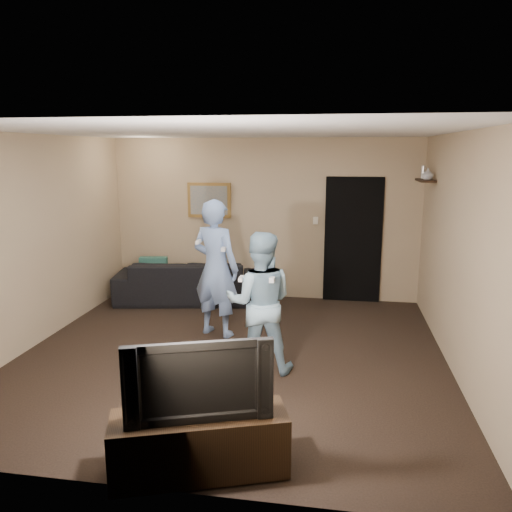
% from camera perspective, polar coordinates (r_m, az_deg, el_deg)
% --- Properties ---
extents(ground, '(5.00, 5.00, 0.00)m').
position_cam_1_polar(ground, '(6.12, -2.71, -11.10)').
color(ground, black).
rests_on(ground, ground).
extents(ceiling, '(5.00, 5.00, 0.04)m').
position_cam_1_polar(ceiling, '(5.64, -2.98, 14.01)').
color(ceiling, silver).
rests_on(ceiling, wall_back).
extents(wall_back, '(5.00, 0.04, 2.60)m').
position_cam_1_polar(wall_back, '(8.17, 0.85, 4.23)').
color(wall_back, tan).
rests_on(wall_back, ground).
extents(wall_front, '(5.00, 0.04, 2.60)m').
position_cam_1_polar(wall_front, '(3.42, -11.74, -6.98)').
color(wall_front, tan).
rests_on(wall_front, ground).
extents(wall_left, '(0.04, 5.00, 2.60)m').
position_cam_1_polar(wall_left, '(6.72, -24.17, 1.51)').
color(wall_left, tan).
rests_on(wall_left, ground).
extents(wall_right, '(0.04, 5.00, 2.60)m').
position_cam_1_polar(wall_right, '(5.77, 22.25, 0.10)').
color(wall_right, tan).
rests_on(wall_right, ground).
extents(sofa, '(2.42, 1.27, 0.67)m').
position_cam_1_polar(sofa, '(8.16, -7.65, -2.79)').
color(sofa, black).
rests_on(sofa, ground).
extents(throw_pillow, '(0.46, 0.21, 0.45)m').
position_cam_1_polar(throw_pillow, '(8.31, -11.60, -1.63)').
color(throw_pillow, '#1A4E47').
rests_on(throw_pillow, sofa).
extents(painting_frame, '(0.72, 0.05, 0.57)m').
position_cam_1_polar(painting_frame, '(8.29, -5.37, 6.38)').
color(painting_frame, olive).
rests_on(painting_frame, wall_back).
extents(painting_canvas, '(0.62, 0.01, 0.47)m').
position_cam_1_polar(painting_canvas, '(8.27, -5.41, 6.36)').
color(painting_canvas, slate).
rests_on(painting_canvas, painting_frame).
extents(doorway, '(0.90, 0.06, 2.00)m').
position_cam_1_polar(doorway, '(8.10, 11.01, 1.80)').
color(doorway, black).
rests_on(doorway, ground).
extents(light_switch, '(0.08, 0.02, 0.12)m').
position_cam_1_polar(light_switch, '(8.07, 6.83, 4.05)').
color(light_switch, silver).
rests_on(light_switch, wall_back).
extents(wall_shelf, '(0.20, 0.60, 0.03)m').
position_cam_1_polar(wall_shelf, '(7.42, 18.80, 8.18)').
color(wall_shelf, black).
rests_on(wall_shelf, wall_right).
extents(shelf_vase, '(0.17, 0.17, 0.16)m').
position_cam_1_polar(shelf_vase, '(7.27, 19.04, 8.85)').
color(shelf_vase, '#ABACB0').
rests_on(shelf_vase, wall_shelf).
extents(shelf_figurine, '(0.06, 0.06, 0.18)m').
position_cam_1_polar(shelf_figurine, '(7.65, 18.57, 9.08)').
color(shelf_figurine, silver).
rests_on(shelf_figurine, wall_shelf).
extents(tv_console, '(1.37, 0.82, 0.47)m').
position_cam_1_polar(tv_console, '(4.00, -6.44, -20.53)').
color(tv_console, black).
rests_on(tv_console, ground).
extents(television, '(1.05, 0.48, 0.61)m').
position_cam_1_polar(television, '(3.74, -6.64, -13.54)').
color(television, black).
rests_on(television, tv_console).
extents(wii_player_left, '(0.76, 0.62, 1.80)m').
position_cam_1_polar(wii_player_left, '(6.49, -4.63, -1.41)').
color(wii_player_left, '#7493C9').
rests_on(wii_player_left, ground).
extents(wii_player_right, '(0.81, 0.66, 1.56)m').
position_cam_1_polar(wii_player_right, '(5.44, 0.44, -5.32)').
color(wii_player_right, '#8AB2C9').
rests_on(wii_player_right, ground).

